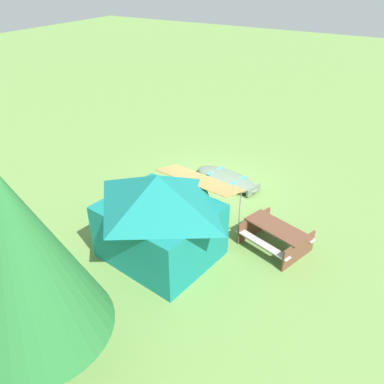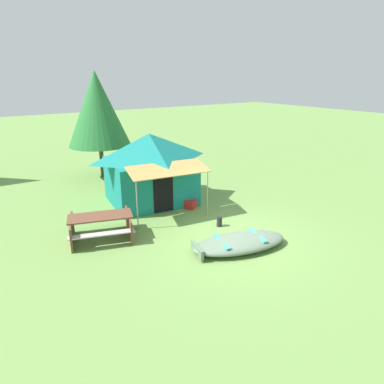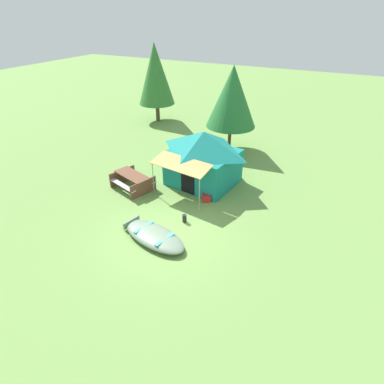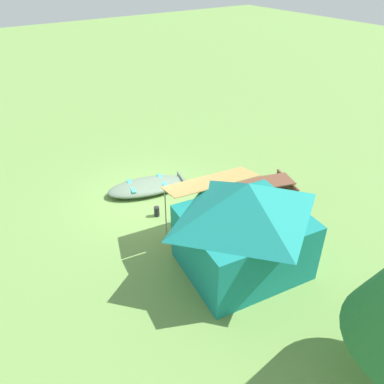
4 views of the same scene
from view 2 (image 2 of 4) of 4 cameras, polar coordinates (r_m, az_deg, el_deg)
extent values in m
plane|color=#6B9448|center=(10.93, 6.77, -7.64)|extent=(80.00, 80.00, 0.00)
ellipsoid|color=slate|center=(10.28, 7.87, -8.32)|extent=(3.12, 1.91, 0.37)
ellipsoid|color=#232B23|center=(10.27, 7.88, -8.17)|extent=(2.86, 1.71, 0.13)
cube|color=#3EACA6|center=(10.49, 10.73, -7.03)|extent=(0.36, 0.96, 0.04)
cube|color=#3EACA6|center=(9.98, 4.93, -8.16)|extent=(0.36, 0.96, 0.04)
cube|color=slate|center=(9.76, 0.84, -9.56)|extent=(0.27, 0.80, 0.28)
cube|color=#167C76|center=(13.73, -6.84, 1.88)|extent=(3.43, 3.05, 1.74)
pyramid|color=#167C76|center=(13.39, -7.06, 7.48)|extent=(3.70, 3.30, 1.00)
cube|color=black|center=(12.58, -4.75, -0.31)|extent=(0.76, 0.13, 1.39)
cube|color=tan|center=(11.80, -3.95, 3.79)|extent=(2.90, 1.42, 0.26)
cylinder|color=gray|center=(12.24, 2.58, -0.35)|extent=(0.04, 0.04, 1.65)
cylinder|color=gray|center=(11.29, -9.06, -2.27)|extent=(0.04, 0.04, 1.65)
cube|color=brown|center=(10.91, -14.97, -3.90)|extent=(2.07, 1.34, 0.04)
cube|color=#BEAEAF|center=(10.46, -14.68, -6.75)|extent=(1.90, 0.83, 0.04)
cube|color=#BEAEAF|center=(11.60, -14.97, -4.17)|extent=(1.90, 0.83, 0.04)
cube|color=brown|center=(11.09, -19.24, -6.14)|extent=(0.51, 1.45, 0.73)
cube|color=brown|center=(11.10, -10.37, -5.31)|extent=(0.51, 1.45, 0.73)
cube|color=red|center=(13.19, -0.57, -1.92)|extent=(0.60, 0.67, 0.33)
cylinder|color=#222327|center=(11.65, 4.56, -4.88)|extent=(0.23, 0.23, 0.35)
cylinder|color=#4B382A|center=(17.69, -14.69, 4.99)|extent=(0.20, 0.20, 1.57)
cone|color=#276F33|center=(17.28, -15.39, 13.13)|extent=(2.95, 2.95, 3.48)
camera|label=1|loc=(19.45, -36.26, 24.20)|focal=36.67mm
camera|label=3|loc=(12.21, 66.64, 22.46)|focal=29.19mm
camera|label=4|loc=(21.19, -0.69, 26.34)|focal=35.79mm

